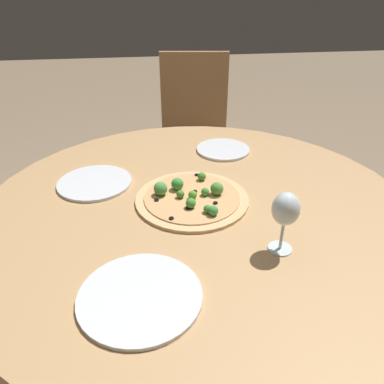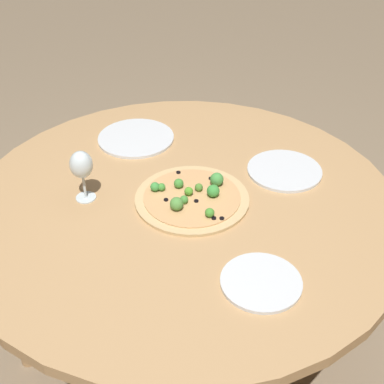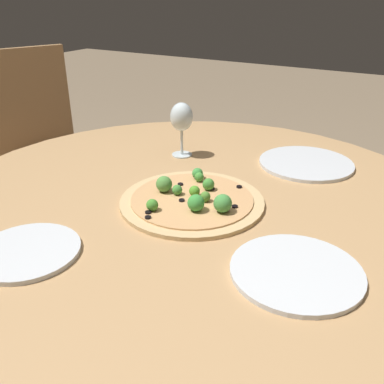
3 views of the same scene
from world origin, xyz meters
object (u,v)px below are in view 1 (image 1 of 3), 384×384
at_px(plate_far, 140,296).
at_px(chair_2, 194,135).
at_px(wine_glass, 286,211).
at_px(pizza, 192,197).
at_px(plate_side, 223,149).
at_px(plate_near, 95,183).

bearing_deg(plate_far, chair_2, -102.82).
height_order(wine_glass, plate_far, wine_glass).
relative_size(chair_2, pizza, 2.69).
bearing_deg(chair_2, plate_far, -95.24).
bearing_deg(chair_2, plate_side, -80.65).
bearing_deg(plate_near, wine_glass, 140.49).
distance_m(wine_glass, plate_near, 0.65).
height_order(pizza, wine_glass, wine_glass).
distance_m(chair_2, wine_glass, 1.31).
distance_m(pizza, plate_far, 0.42).
bearing_deg(pizza, plate_near, -25.50).
xyz_separation_m(wine_glass, plate_far, (0.36, 0.12, -0.11)).
bearing_deg(wine_glass, plate_far, 18.33).
relative_size(pizza, plate_far, 1.28).
relative_size(pizza, plate_near, 1.43).
xyz_separation_m(plate_far, plate_side, (-0.34, -0.73, 0.00)).
bearing_deg(pizza, plate_side, -116.20).
bearing_deg(plate_far, plate_near, -75.03).
bearing_deg(pizza, chair_2, -98.56).
bearing_deg(plate_side, pizza, 63.80).
relative_size(chair_2, plate_near, 3.84).
bearing_deg(plate_side, wine_glass, 91.78).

